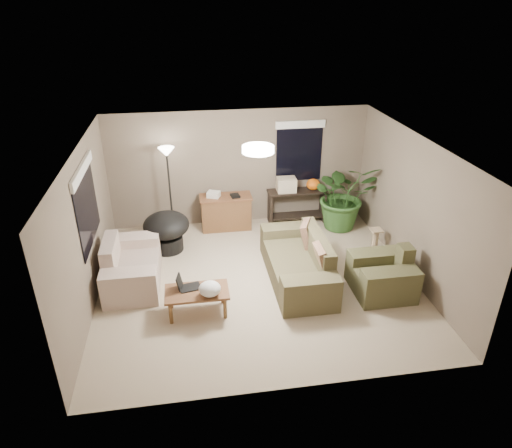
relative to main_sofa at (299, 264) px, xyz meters
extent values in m
plane|color=tan|center=(-0.74, 0.01, -0.29)|extent=(5.50, 5.50, 0.00)
plane|color=white|center=(-0.74, 0.01, 2.21)|extent=(5.50, 5.50, 0.00)
plane|color=#706253|center=(-0.74, 2.51, 0.96)|extent=(5.50, 0.00, 5.50)
plane|color=#706253|center=(-0.74, -2.49, 0.96)|extent=(5.50, 0.00, 5.50)
plane|color=#706253|center=(-3.49, 0.01, 0.96)|extent=(0.00, 5.00, 5.00)
plane|color=#706253|center=(2.01, 0.01, 0.96)|extent=(0.00, 5.00, 5.00)
cube|color=#46412A|center=(-0.04, 0.00, -0.08)|extent=(0.95, 1.48, 0.42)
cube|color=#4A452C|center=(0.32, 0.00, 0.34)|extent=(0.22, 1.48, 0.43)
cube|color=#4E482E|center=(-0.04, -0.92, 0.01)|extent=(0.95, 0.36, 0.60)
cube|color=#46402A|center=(-0.04, 0.92, 0.01)|extent=(0.95, 0.36, 0.60)
cube|color=#8C7251|center=(0.26, -0.45, 0.36)|extent=(0.24, 0.45, 0.47)
cube|color=#8C7251|center=(0.26, 0.45, 0.36)|extent=(0.40, 0.51, 0.47)
cube|color=#BEB2A2|center=(-2.91, 0.34, -0.08)|extent=(0.90, 0.88, 0.42)
cube|color=beige|center=(-3.25, 0.34, 0.34)|extent=(0.22, 0.88, 0.43)
cube|color=beige|center=(-2.91, -0.28, 0.01)|extent=(0.90, 0.36, 0.60)
cube|color=beige|center=(-2.91, 0.96, 0.01)|extent=(0.90, 0.36, 0.60)
cube|color=#4B4A2D|center=(1.29, -0.60, -0.08)|extent=(0.95, 0.28, 0.42)
cube|color=#4E4D2F|center=(1.66, -0.60, 0.34)|extent=(0.22, 0.28, 0.43)
cube|color=brown|center=(1.29, -0.92, 0.01)|extent=(0.95, 0.36, 0.60)
cube|color=brown|center=(1.29, -0.28, 0.01)|extent=(0.95, 0.36, 0.60)
cube|color=brown|center=(-1.83, -0.72, 0.11)|extent=(1.00, 0.55, 0.04)
cylinder|color=brown|center=(-2.25, -0.92, -0.10)|extent=(0.06, 0.06, 0.38)
cylinder|color=brown|center=(-1.41, -0.92, -0.10)|extent=(0.06, 0.06, 0.38)
cylinder|color=brown|center=(-2.25, -0.52, -0.10)|extent=(0.06, 0.06, 0.38)
cylinder|color=brown|center=(-1.41, -0.52, -0.10)|extent=(0.06, 0.06, 0.38)
cube|color=black|center=(-1.93, -0.62, 0.13)|extent=(0.37, 0.29, 0.02)
cube|color=black|center=(-2.09, -0.62, 0.25)|extent=(0.11, 0.24, 0.22)
ellipsoid|color=white|center=(-1.63, -0.87, 0.24)|extent=(0.37, 0.34, 0.24)
cube|color=brown|center=(-1.09, 2.19, 0.06)|extent=(1.05, 0.45, 0.71)
cube|color=brown|center=(-1.09, 2.19, 0.44)|extent=(1.10, 0.50, 0.04)
cube|color=silver|center=(-1.34, 2.19, 0.52)|extent=(0.31, 0.28, 0.12)
cube|color=black|center=(-0.89, 2.14, 0.48)|extent=(0.21, 0.24, 0.04)
cube|color=black|center=(0.50, 2.26, 0.44)|extent=(1.30, 0.40, 0.04)
cube|color=black|center=(-0.10, 2.26, 0.06)|extent=(0.05, 0.38, 0.71)
cube|color=black|center=(1.10, 2.26, 0.06)|extent=(0.05, 0.38, 0.71)
cube|color=black|center=(0.50, 2.26, -0.14)|extent=(1.25, 0.36, 0.03)
ellipsoid|color=orange|center=(0.85, 2.26, 0.58)|extent=(0.34, 0.34, 0.24)
cube|color=beige|center=(0.25, 2.26, 0.61)|extent=(0.41, 0.31, 0.30)
cylinder|color=black|center=(-2.33, 1.41, -0.14)|extent=(0.60, 0.60, 0.30)
ellipsoid|color=black|center=(-2.33, 1.41, 0.26)|extent=(1.06, 1.06, 0.50)
cylinder|color=black|center=(-2.23, 2.07, -0.28)|extent=(0.28, 0.28, 0.02)
cylinder|color=black|center=(-2.23, 2.07, 0.61)|extent=(0.04, 0.04, 1.78)
cone|color=white|center=(-2.23, 2.07, 1.53)|extent=(0.32, 0.32, 0.18)
cylinder|color=white|center=(-0.74, 0.01, 2.15)|extent=(0.50, 0.50, 0.10)
imported|color=#2D5923|center=(1.41, 1.84, 0.29)|extent=(1.35, 1.49, 1.17)
cube|color=tan|center=(1.70, 0.69, -0.28)|extent=(0.32, 0.32, 0.03)
cylinder|color=tan|center=(1.70, 0.69, -0.04)|extent=(0.12, 0.12, 0.44)
cube|color=tan|center=(1.70, 0.69, 0.19)|extent=(0.22, 0.22, 0.03)
cube|color=black|center=(-3.48, 0.31, 1.26)|extent=(0.01, 1.50, 1.30)
cube|color=white|center=(-3.46, 0.31, 1.86)|extent=(0.05, 1.56, 0.16)
cube|color=black|center=(0.56, 2.49, 1.26)|extent=(1.00, 0.01, 1.30)
cube|color=white|center=(0.56, 2.47, 1.86)|extent=(1.06, 0.05, 0.16)
camera|label=1|loc=(-1.83, -6.70, 4.28)|focal=32.00mm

